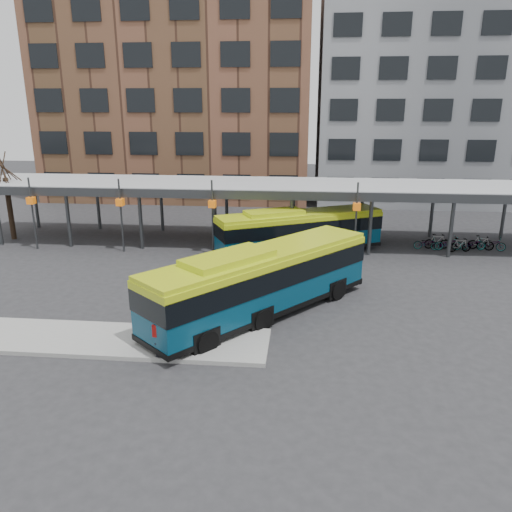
% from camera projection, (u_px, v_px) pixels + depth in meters
% --- Properties ---
extents(ground, '(120.00, 120.00, 0.00)m').
position_uv_depth(ground, '(241.00, 317.00, 22.92)').
color(ground, '#28282B').
rests_on(ground, ground).
extents(boarding_island, '(14.00, 3.00, 0.18)m').
position_uv_depth(boarding_island, '(99.00, 339.00, 20.55)').
color(boarding_island, gray).
rests_on(boarding_island, ground).
extents(canopy, '(40.00, 6.53, 4.80)m').
position_uv_depth(canopy, '(263.00, 187.00, 34.01)').
color(canopy, '#999B9E').
rests_on(canopy, ground).
extents(tree, '(1.64, 1.64, 5.60)m').
position_uv_depth(tree, '(9.00, 206.00, 35.27)').
color(tree, black).
rests_on(tree, ground).
extents(building_brick, '(26.00, 14.00, 22.00)m').
position_uv_depth(building_brick, '(182.00, 86.00, 51.02)').
color(building_brick, brown).
rests_on(building_brick, ground).
extents(building_grey, '(24.00, 14.00, 20.00)m').
position_uv_depth(building_grey, '(442.00, 96.00, 48.92)').
color(building_grey, slate).
rests_on(building_grey, ground).
extents(bus_front, '(9.87, 10.82, 3.34)m').
position_uv_depth(bus_front, '(262.00, 280.00, 22.62)').
color(bus_front, '#07364E').
rests_on(bus_front, ground).
extents(bus_rear, '(10.77, 6.90, 3.00)m').
position_uv_depth(bus_rear, '(299.00, 230.00, 32.03)').
color(bus_rear, '#07364E').
rests_on(bus_rear, ground).
extents(pedestrian, '(0.53, 0.72, 1.80)m').
position_uv_depth(pedestrian, '(159.00, 333.00, 18.83)').
color(pedestrian, black).
rests_on(pedestrian, boarding_island).
extents(bike_rack, '(6.04, 1.51, 1.03)m').
position_uv_depth(bike_rack, '(459.00, 243.00, 33.13)').
color(bike_rack, slate).
rests_on(bike_rack, ground).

